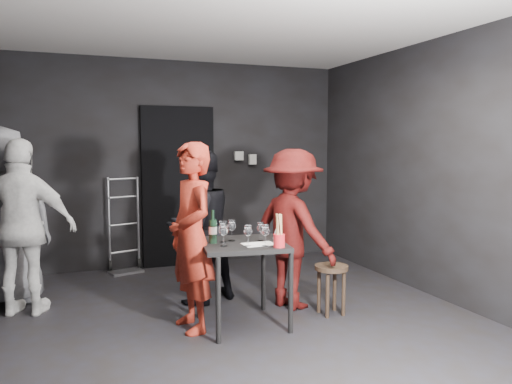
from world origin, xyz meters
name	(u,v)px	position (x,y,z in m)	size (l,w,h in m)	color
floor	(236,327)	(0.00, 0.00, 0.00)	(4.50, 5.00, 0.02)	black
ceiling	(235,13)	(0.00, 0.00, 2.70)	(4.50, 5.00, 0.02)	silver
wall_back	(177,164)	(0.00, 2.50, 1.35)	(4.50, 0.04, 2.70)	black
wall_front	(434,210)	(0.00, -2.50, 1.35)	(4.50, 0.04, 2.70)	black
wall_right	(446,170)	(2.25, 0.00, 1.35)	(0.04, 5.00, 2.70)	black
doorway	(178,187)	(0.00, 2.44, 1.05)	(0.95, 0.10, 2.10)	black
wallbox_upper	(239,156)	(0.85, 2.45, 1.45)	(0.12, 0.06, 0.12)	#B7B7B2
wallbox_lower	(252,159)	(1.05, 2.45, 1.40)	(0.10, 0.06, 0.14)	#B7B7B2
hand_truck	(125,254)	(-0.72, 2.33, 0.22)	(0.40, 0.34, 1.20)	#B2B2B7
tasting_table	(243,253)	(0.07, 0.02, 0.65)	(0.72, 0.72, 0.75)	black
stool	(331,276)	(0.95, 0.00, 0.36)	(0.32, 0.32, 0.47)	#302215
server_red	(191,229)	(-0.37, 0.09, 0.88)	(0.64, 0.42, 1.77)	maroon
woman_black	(200,225)	(-0.11, 0.81, 0.80)	(0.77, 0.42, 1.59)	black
man_maroon	(293,225)	(0.70, 0.34, 0.81)	(1.05, 0.49, 1.63)	#3E0A08
bystander_cream	(23,217)	(-1.76, 1.02, 0.93)	(1.09, 0.52, 1.85)	white
bystander_grey	(4,200)	(-1.96, 1.40, 1.06)	(1.04, 0.57, 2.12)	slate
tasting_mat	(259,244)	(0.17, -0.12, 0.75)	(0.27, 0.18, 0.00)	white
wine_glass_a	(224,234)	(-0.14, -0.10, 0.86)	(0.08, 0.08, 0.21)	white
wine_glass_b	(223,231)	(-0.09, 0.07, 0.85)	(0.08, 0.08, 0.21)	white
wine_glass_c	(232,229)	(0.00, 0.11, 0.86)	(0.08, 0.08, 0.21)	white
wine_glass_d	(248,235)	(0.05, -0.17, 0.85)	(0.08, 0.08, 0.20)	white
wine_glass_e	(265,234)	(0.19, -0.21, 0.85)	(0.08, 0.08, 0.20)	white
wine_glass_f	(261,231)	(0.24, 0.01, 0.84)	(0.07, 0.07, 0.19)	white
wine_bottle	(213,230)	(-0.18, 0.07, 0.86)	(0.07, 0.07, 0.29)	black
breadstick_cup	(279,231)	(0.29, -0.29, 0.89)	(0.10, 0.10, 0.30)	red
reserved_card	(276,235)	(0.38, 0.02, 0.80)	(0.07, 0.12, 0.09)	white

